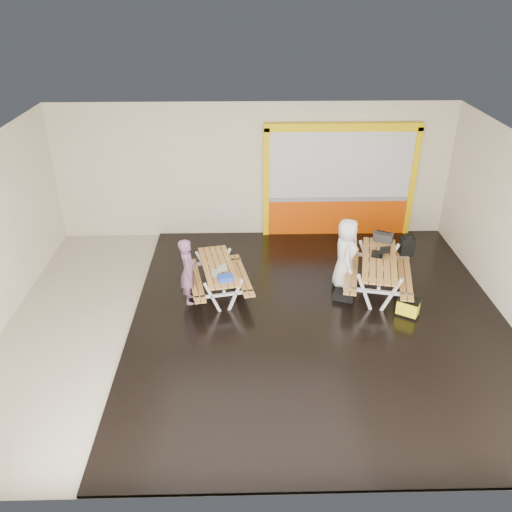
{
  "coord_description": "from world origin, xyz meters",
  "views": [
    {
      "loc": [
        -0.22,
        -8.59,
        6.13
      ],
      "look_at": [
        0.0,
        0.9,
        1.0
      ],
      "focal_mm": 36.48,
      "sensor_mm": 36.0,
      "label": 1
    }
  ],
  "objects_px": {
    "person_right": "(346,254)",
    "fluke_bag": "(408,307)",
    "laptop_right": "(380,253)",
    "backpack": "(407,245)",
    "person_left": "(188,271)",
    "dark_case": "(344,295)",
    "toolbox": "(383,237)",
    "laptop_left": "(219,271)",
    "picnic_table_right": "(379,267)",
    "blue_pouch": "(225,278)",
    "picnic_table_left": "(218,272)"
  },
  "relations": [
    {
      "from": "backpack",
      "to": "picnic_table_right",
      "type": "bearing_deg",
      "value": -136.31
    },
    {
      "from": "laptop_left",
      "to": "dark_case",
      "type": "relative_size",
      "value": 0.85
    },
    {
      "from": "laptop_right",
      "to": "fluke_bag",
      "type": "xyz_separation_m",
      "value": [
        0.36,
        -1.17,
        -0.64
      ]
    },
    {
      "from": "picnic_table_right",
      "to": "fluke_bag",
      "type": "height_order",
      "value": "picnic_table_right"
    },
    {
      "from": "person_left",
      "to": "person_right",
      "type": "xyz_separation_m",
      "value": [
        3.35,
        0.52,
        0.09
      ]
    },
    {
      "from": "picnic_table_right",
      "to": "laptop_right",
      "type": "height_order",
      "value": "laptop_right"
    },
    {
      "from": "laptop_left",
      "to": "blue_pouch",
      "type": "xyz_separation_m",
      "value": [
        0.15,
        -0.28,
        -0.0
      ]
    },
    {
      "from": "picnic_table_right",
      "to": "laptop_right",
      "type": "relative_size",
      "value": 4.86
    },
    {
      "from": "laptop_left",
      "to": "fluke_bag",
      "type": "xyz_separation_m",
      "value": [
        3.83,
        -0.62,
        -0.54
      ]
    },
    {
      "from": "toolbox",
      "to": "backpack",
      "type": "distance_m",
      "value": 0.58
    },
    {
      "from": "person_left",
      "to": "blue_pouch",
      "type": "xyz_separation_m",
      "value": [
        0.77,
        -0.3,
        0.01
      ]
    },
    {
      "from": "laptop_left",
      "to": "person_right",
      "type": "bearing_deg",
      "value": 11.28
    },
    {
      "from": "dark_case",
      "to": "fluke_bag",
      "type": "bearing_deg",
      "value": -28.87
    },
    {
      "from": "backpack",
      "to": "person_left",
      "type": "bearing_deg",
      "value": -167.1
    },
    {
      "from": "blue_pouch",
      "to": "backpack",
      "type": "bearing_deg",
      "value": 19.03
    },
    {
      "from": "fluke_bag",
      "to": "person_right",
      "type": "bearing_deg",
      "value": 133.48
    },
    {
      "from": "toolbox",
      "to": "fluke_bag",
      "type": "distance_m",
      "value": 1.96
    },
    {
      "from": "blue_pouch",
      "to": "laptop_right",
      "type": "bearing_deg",
      "value": 13.98
    },
    {
      "from": "laptop_right",
      "to": "picnic_table_left",
      "type": "bearing_deg",
      "value": -176.04
    },
    {
      "from": "picnic_table_left",
      "to": "backpack",
      "type": "height_order",
      "value": "backpack"
    },
    {
      "from": "blue_pouch",
      "to": "fluke_bag",
      "type": "distance_m",
      "value": 3.73
    },
    {
      "from": "picnic_table_left",
      "to": "picnic_table_right",
      "type": "distance_m",
      "value": 3.44
    },
    {
      "from": "toolbox",
      "to": "picnic_table_right",
      "type": "bearing_deg",
      "value": -107.59
    },
    {
      "from": "person_right",
      "to": "dark_case",
      "type": "height_order",
      "value": "person_right"
    },
    {
      "from": "blue_pouch",
      "to": "dark_case",
      "type": "xyz_separation_m",
      "value": [
        2.5,
        0.3,
        -0.64
      ]
    },
    {
      "from": "backpack",
      "to": "fluke_bag",
      "type": "height_order",
      "value": "backpack"
    },
    {
      "from": "laptop_right",
      "to": "blue_pouch",
      "type": "bearing_deg",
      "value": -166.02
    },
    {
      "from": "blue_pouch",
      "to": "laptop_left",
      "type": "bearing_deg",
      "value": 118.11
    },
    {
      "from": "dark_case",
      "to": "fluke_bag",
      "type": "relative_size",
      "value": 0.82
    },
    {
      "from": "laptop_left",
      "to": "dark_case",
      "type": "distance_m",
      "value": 2.73
    },
    {
      "from": "person_left",
      "to": "laptop_right",
      "type": "xyz_separation_m",
      "value": [
        4.09,
        0.53,
        0.11
      ]
    },
    {
      "from": "person_left",
      "to": "laptop_right",
      "type": "height_order",
      "value": "person_left"
    },
    {
      "from": "picnic_table_right",
      "to": "toolbox",
      "type": "distance_m",
      "value": 0.95
    },
    {
      "from": "person_left",
      "to": "person_right",
      "type": "height_order",
      "value": "person_right"
    },
    {
      "from": "picnic_table_left",
      "to": "picnic_table_right",
      "type": "height_order",
      "value": "picnic_table_right"
    },
    {
      "from": "dark_case",
      "to": "laptop_left",
      "type": "bearing_deg",
      "value": -179.42
    },
    {
      "from": "toolbox",
      "to": "dark_case",
      "type": "relative_size",
      "value": 1.12
    },
    {
      "from": "laptop_right",
      "to": "toolbox",
      "type": "distance_m",
      "value": 0.7
    },
    {
      "from": "laptop_left",
      "to": "fluke_bag",
      "type": "height_order",
      "value": "laptop_left"
    },
    {
      "from": "person_right",
      "to": "fluke_bag",
      "type": "xyz_separation_m",
      "value": [
        1.1,
        -1.16,
        -0.62
      ]
    },
    {
      "from": "toolbox",
      "to": "laptop_right",
      "type": "bearing_deg",
      "value": -108.62
    },
    {
      "from": "laptop_left",
      "to": "laptop_right",
      "type": "xyz_separation_m",
      "value": [
        3.46,
        0.55,
        0.09
      ]
    },
    {
      "from": "picnic_table_left",
      "to": "backpack",
      "type": "xyz_separation_m",
      "value": [
        4.26,
        0.83,
        0.18
      ]
    },
    {
      "from": "picnic_table_left",
      "to": "blue_pouch",
      "type": "distance_m",
      "value": 0.65
    },
    {
      "from": "laptop_right",
      "to": "fluke_bag",
      "type": "height_order",
      "value": "laptop_right"
    },
    {
      "from": "person_left",
      "to": "dark_case",
      "type": "height_order",
      "value": "person_left"
    },
    {
      "from": "person_left",
      "to": "laptop_left",
      "type": "distance_m",
      "value": 0.63
    },
    {
      "from": "laptop_right",
      "to": "laptop_left",
      "type": "bearing_deg",
      "value": -170.97
    },
    {
      "from": "person_right",
      "to": "fluke_bag",
      "type": "bearing_deg",
      "value": -130.83
    },
    {
      "from": "person_right",
      "to": "laptop_left",
      "type": "bearing_deg",
      "value": 106.96
    }
  ]
}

